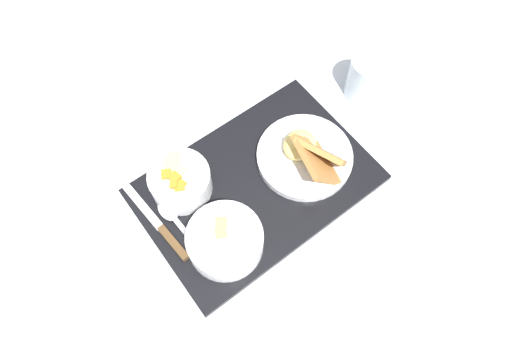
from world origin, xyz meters
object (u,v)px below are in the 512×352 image
(bowl_salad, at_px, (180,181))
(knife, at_px, (164,232))
(spoon, at_px, (176,220))
(plate_main, at_px, (307,155))
(glass_water, at_px, (366,79))
(bowl_soup, at_px, (225,240))

(bowl_salad, xyz_separation_m, knife, (-0.07, -0.06, -0.03))
(bowl_salad, bearing_deg, spoon, -128.75)
(bowl_salad, bearing_deg, plate_main, -17.67)
(bowl_salad, bearing_deg, glass_water, 0.44)
(plate_main, xyz_separation_m, glass_water, (0.20, 0.08, 0.01))
(spoon, height_order, glass_water, glass_water)
(spoon, bearing_deg, plate_main, -102.40)
(plate_main, distance_m, knife, 0.30)
(bowl_soup, height_order, glass_water, glass_water)
(spoon, bearing_deg, glass_water, -91.17)
(bowl_salad, xyz_separation_m, plate_main, (0.23, -0.07, -0.01))
(knife, relative_size, glass_water, 2.05)
(spoon, distance_m, glass_water, 0.48)
(plate_main, height_order, spoon, plate_main)
(spoon, relative_size, glass_water, 1.55)
(plate_main, bearing_deg, bowl_salad, 162.33)
(knife, bearing_deg, bowl_salad, -57.60)
(knife, bearing_deg, spoon, -80.59)
(plate_main, bearing_deg, glass_water, 20.96)
(bowl_soup, relative_size, knife, 0.68)
(bowl_salad, relative_size, glass_water, 1.18)
(bowl_salad, bearing_deg, knife, -138.62)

